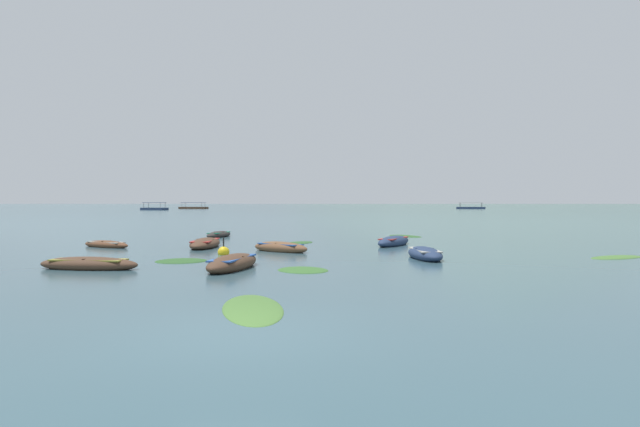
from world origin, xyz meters
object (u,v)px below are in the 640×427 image
rowboat_2 (106,245)px  ferry_0 (193,208)px  rowboat_4 (280,248)px  rowboat_6 (89,264)px  rowboat_1 (425,254)px  rowboat_7 (233,263)px  rowboat_3 (205,244)px  mooring_buoy (224,252)px  ferry_1 (154,209)px  rowboat_0 (219,235)px  rowboat_5 (394,242)px  ferry_2 (471,208)px

rowboat_2 → ferry_0: (-31.42, 170.92, 0.31)m
ferry_0 → rowboat_4: bearing=-76.9°
rowboat_6 → ferry_0: 183.24m
rowboat_1 → rowboat_7: 8.03m
rowboat_3 → mooring_buoy: mooring_buoy is taller
rowboat_4 → ferry_0: (-40.43, 173.54, 0.27)m
rowboat_6 → ferry_0: ferry_0 is taller
rowboat_4 → rowboat_6: 8.99m
rowboat_2 → rowboat_3: rowboat_3 is taller
ferry_1 → rowboat_2: bearing=-75.2°
rowboat_7 → ferry_0: size_ratio=0.35×
rowboat_3 → rowboat_0: bearing=94.5°
rowboat_2 → ferry_0: bearing=100.4°
rowboat_0 → rowboat_6: (-1.64, -17.16, 0.01)m
rowboat_5 → mooring_buoy: bearing=-149.0°
rowboat_1 → rowboat_6: size_ratio=0.94×
rowboat_1 → rowboat_0: bearing=127.3°
rowboat_4 → ferry_1: ferry_1 is taller
rowboat_7 → rowboat_2: bearing=130.2°
rowboat_0 → rowboat_2: 9.20m
rowboat_6 → ferry_1: (-39.56, 148.34, 0.28)m
ferry_0 → ferry_1: 32.13m
rowboat_5 → ferry_2: 175.24m
rowboat_4 → ferry_2: (61.21, 169.76, 0.27)m
rowboat_6 → rowboat_7: bearing=-0.1°
rowboat_2 → ferry_2: ferry_2 is taller
rowboat_6 → rowboat_7: (4.91, -0.01, 0.03)m
rowboat_4 → ferry_2: ferry_2 is taller
rowboat_1 → rowboat_3: size_ratio=0.82×
rowboat_2 → rowboat_5: 14.90m
rowboat_0 → ferry_2: (65.80, 159.08, 0.29)m
rowboat_4 → rowboat_6: bearing=-133.9°
rowboat_7 → rowboat_5: bearing=54.3°
rowboat_4 → ferry_2: bearing=70.2°
rowboat_6 → ferry_0: (-34.20, 180.02, 0.28)m
rowboat_7 → rowboat_3: bearing=106.3°
rowboat_6 → mooring_buoy: (3.82, 5.01, -0.06)m
rowboat_2 → rowboat_4: bearing=-16.2°
rowboat_0 → ferry_1: ferry_1 is taller
rowboat_4 → rowboat_6: rowboat_4 is taller
rowboat_2 → ferry_1: 144.02m
rowboat_4 → mooring_buoy: (-2.40, -1.48, -0.07)m
rowboat_2 → mooring_buoy: size_ratio=3.46×
rowboat_1 → rowboat_5: (-0.17, 6.77, 0.01)m
ferry_1 → rowboat_3: bearing=-73.3°
rowboat_0 → rowboat_6: bearing=-95.4°
ferry_1 → ferry_2: (107.00, 27.90, -0.00)m
rowboat_7 → mooring_buoy: bearing=102.2°
rowboat_1 → ferry_0: size_ratio=0.31×
ferry_1 → mooring_buoy: bearing=-73.2°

